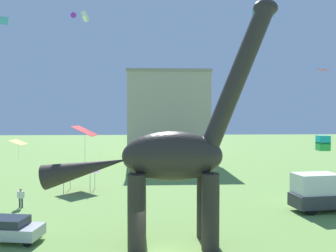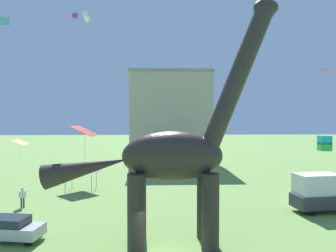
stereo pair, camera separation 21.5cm
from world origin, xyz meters
TOP-DOWN VIEW (x-y plane):
  - dinosaur_sculpture at (0.79, 2.30)m, footprint 14.72×3.12m
  - parked_sedan_left at (-9.66, 3.23)m, footprint 4.43×2.43m
  - parked_box_truck at (14.12, 8.57)m, footprint 5.81×2.74m
  - person_photographer at (-11.97, 10.89)m, footprint 0.64×0.28m
  - festival_canopy_tent at (-8.15, 16.75)m, footprint 3.15×3.15m
  - kite_drifting at (-7.18, 14.20)m, footprint 1.68×1.93m
  - kite_mid_right at (18.03, 16.00)m, footprint 1.71×1.72m
  - kite_mid_left at (-13.27, 13.72)m, footprint 1.21×1.65m
  - kite_trailing at (8.04, 6.46)m, footprint 1.89×1.59m
  - kite_high_left at (13.77, 8.10)m, footprint 0.93×0.93m
  - kite_apex at (-4.21, 0.62)m, footprint 1.24×1.73m
  - background_building_block at (2.52, 41.07)m, footprint 14.39×11.82m

SIDE VIEW (x-z plane):
  - parked_sedan_left at x=-9.66m, z-range 0.03..1.58m
  - person_photographer at x=-11.97m, z-range 0.18..1.90m
  - parked_box_truck at x=14.12m, z-range 0.05..3.25m
  - festival_canopy_tent at x=-8.15m, z-range 1.04..4.04m
  - kite_mid_left at x=-13.27m, z-range 4.51..6.58m
  - dinosaur_sculpture at x=0.79m, z-range -2.13..13.26m
  - kite_high_left at x=13.77m, z-range 5.21..6.45m
  - kite_apex at x=-4.21m, z-range 6.12..8.33m
  - background_building_block at x=2.52m, z-range 0.01..16.02m
  - kite_mid_right at x=18.03m, z-range 12.22..13.92m
  - kite_trailing at x=8.04m, z-range 15.73..16.15m
  - kite_drifting at x=-7.18m, z-range 17.55..18.11m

